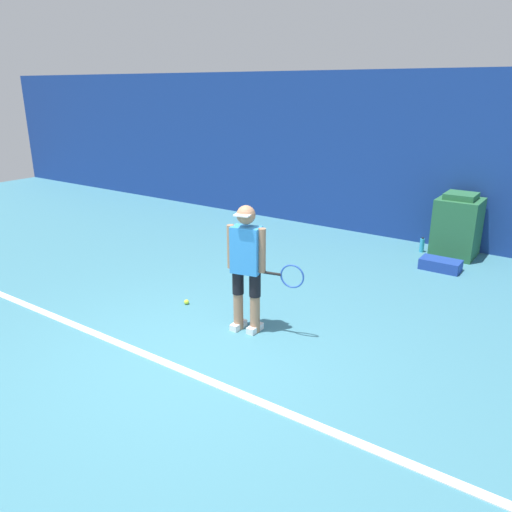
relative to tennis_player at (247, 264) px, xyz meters
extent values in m
plane|color=teal|center=(-0.09, -0.91, -0.86)|extent=(24.00, 24.00, 0.00)
cube|color=navy|center=(-0.09, 4.86, 0.70)|extent=(24.00, 0.10, 3.13)
cube|color=white|center=(-0.09, -1.14, -0.86)|extent=(21.60, 0.10, 0.01)
cylinder|color=#A37556|center=(-0.12, -0.03, -0.63)|extent=(0.12, 0.12, 0.47)
cylinder|color=black|center=(-0.12, -0.03, -0.25)|extent=(0.14, 0.14, 0.29)
cube|color=white|center=(-0.12, -0.03, -0.82)|extent=(0.10, 0.24, 0.08)
cylinder|color=#A37556|center=(0.10, 0.02, -0.63)|extent=(0.12, 0.12, 0.47)
cylinder|color=black|center=(0.10, 0.02, -0.25)|extent=(0.14, 0.14, 0.29)
cube|color=white|center=(0.10, 0.02, -0.82)|extent=(0.10, 0.24, 0.08)
cube|color=#338CE0|center=(-0.01, 0.00, 0.17)|extent=(0.38, 0.27, 0.56)
sphere|color=#A37556|center=(-0.01, 0.00, 0.59)|extent=(0.22, 0.22, 0.22)
cube|color=white|center=(0.01, -0.10, 0.61)|extent=(0.20, 0.16, 0.02)
cylinder|color=#A37556|center=(-0.20, -0.04, 0.19)|extent=(0.09, 0.09, 0.53)
cylinder|color=#A37556|center=(0.18, 0.04, 0.19)|extent=(0.09, 0.09, 0.53)
cylinder|color=black|center=(0.30, 0.07, -0.08)|extent=(0.24, 0.08, 0.03)
torus|color=#2851B2|center=(0.54, 0.12, -0.08)|extent=(0.28, 0.08, 0.29)
sphere|color=#D1E533|center=(-1.13, 0.14, -0.83)|extent=(0.07, 0.07, 0.07)
cube|color=#28663D|center=(1.33, 4.40, -0.36)|extent=(0.71, 0.72, 1.02)
cube|color=#28663D|center=(1.33, 4.40, 0.20)|extent=(0.50, 0.50, 0.10)
cube|color=#1E3D99|center=(1.34, 3.51, -0.78)|extent=(0.62, 0.35, 0.18)
cylinder|color=#33ADD6|center=(0.80, 4.26, -0.74)|extent=(0.08, 0.08, 0.25)
cylinder|color=black|center=(0.80, 4.26, -0.61)|extent=(0.04, 0.04, 0.02)
camera|label=1|loc=(3.23, -4.46, 1.98)|focal=35.00mm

